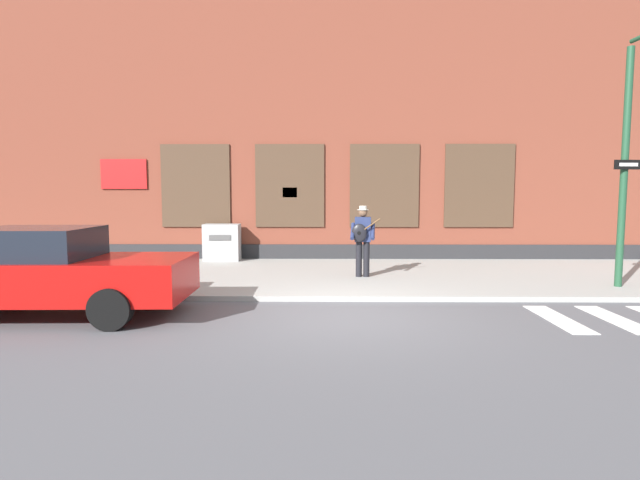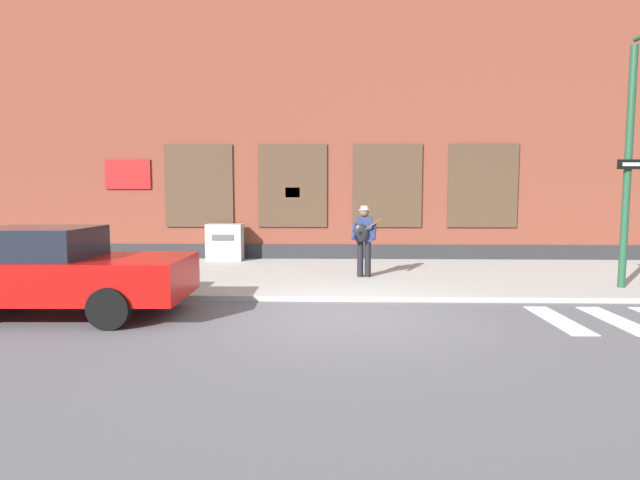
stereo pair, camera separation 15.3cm
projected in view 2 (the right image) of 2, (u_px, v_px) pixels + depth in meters
The scene contains 6 objects.
ground_plane at pixel (344, 317), 8.53m from camera, with size 160.00×160.00×0.00m, color #56565B.
sidewalk at pixel (341, 275), 12.53m from camera, with size 28.00×5.69×0.11m.
building_backdrop at pixel (339, 127), 16.95m from camera, with size 28.00×4.06×8.72m.
red_car at pixel (50, 271), 8.56m from camera, with size 4.64×2.07×1.53m.
busker at pixel (364, 237), 11.90m from camera, with size 0.72×0.57×1.71m.
utility_box at pixel (225, 242), 14.95m from camera, with size 1.06×0.58×1.10m.
Camera 2 is at (-0.19, -8.39, 2.10)m, focal length 28.00 mm.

